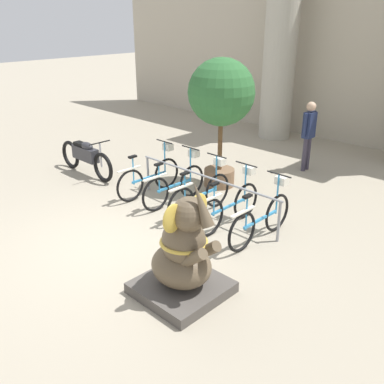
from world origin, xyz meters
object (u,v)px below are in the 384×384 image
Objects in this scene: bicycle_2 at (201,194)px; potted_tree at (221,98)px; motorcycle at (86,156)px; person_pedestrian at (309,130)px; bicycle_1 at (176,184)px; bicycle_4 at (262,217)px; elephant_statue at (184,257)px; bicycle_3 at (230,205)px; bicycle_0 at (150,176)px.

bicycle_2 is 0.61× the size of potted_tree.
person_pedestrian is (3.62, 3.98, 0.56)m from motorcycle.
motorcycle is 3.57m from potted_tree.
bicycle_1 and bicycle_4 have the same top height.
elephant_statue is 5.37m from motorcycle.
potted_tree is (2.75, 1.71, 1.52)m from motorcycle.
bicycle_2 is at bearing 5.30° from motorcycle.
elephant_statue reaches higher than bicycle_3.
elephant_statue is 1.03× the size of person_pedestrian.
potted_tree reaches higher than elephant_statue.
person_pedestrian is (-1.31, 3.70, 0.60)m from bicycle_4.
bicycle_0 is 1.00× the size of bicycle_2.
person_pedestrian is (0.14, 3.66, 0.60)m from bicycle_2.
bicycle_3 is at bearing -1.00° from bicycle_1.
bicycle_2 is 2.21m from potted_tree.
potted_tree is (0.72, 1.43, 1.56)m from bicycle_0.
person_pedestrian reaches higher than bicycle_1.
potted_tree is at bearing 63.25° from bicycle_0.
person_pedestrian is at bearing 104.29° from elephant_statue.
bicycle_3 is 2.55m from potted_tree.
bicycle_4 is 2.04m from elephant_statue.
potted_tree reaches higher than person_pedestrian.
bicycle_2 is at bearing 1.76° from bicycle_0.
bicycle_0 is 2.24m from potted_tree.
motorcycle is (-3.48, -0.32, 0.04)m from bicycle_2.
bicycle_1 is 3.79m from person_pedestrian.
bicycle_1 is 2.17m from bicycle_4.
person_pedestrian reaches higher than bicycle_0.
bicycle_2 and bicycle_3 have the same top height.
bicycle_1 is (0.72, 0.06, 0.00)m from bicycle_0.
bicycle_4 is at bearing 3.27° from motorcycle.
bicycle_4 is (2.17, -0.06, 0.00)m from bicycle_1.
motorcycle is at bearing -176.73° from bicycle_4.
bicycle_1 is at bearing 178.84° from bicycle_2.
motorcycle is (-2.03, -0.28, 0.04)m from bicycle_0.
potted_tree is (-0.73, 1.38, 1.56)m from bicycle_2.
person_pedestrian is at bearing 76.64° from bicycle_1.
person_pedestrian is 0.61× the size of potted_tree.
person_pedestrian is (-1.46, 5.73, 0.43)m from elephant_statue.
bicycle_1 and bicycle_3 have the same top height.
bicycle_0 is 3.66m from elephant_statue.
person_pedestrian is at bearing 47.74° from motorcycle.
bicycle_1 is 1.00× the size of bicycle_3.
motorcycle is (-5.08, 1.75, -0.13)m from elephant_statue.
bicycle_0 is 0.61× the size of potted_tree.
bicycle_1 is at bearing 178.52° from bicycle_4.
bicycle_4 is 0.61× the size of potted_tree.
elephant_statue is (3.05, -2.02, 0.18)m from bicycle_0.
person_pedestrian reaches higher than bicycle_2.
bicycle_3 is 2.24m from elephant_statue.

